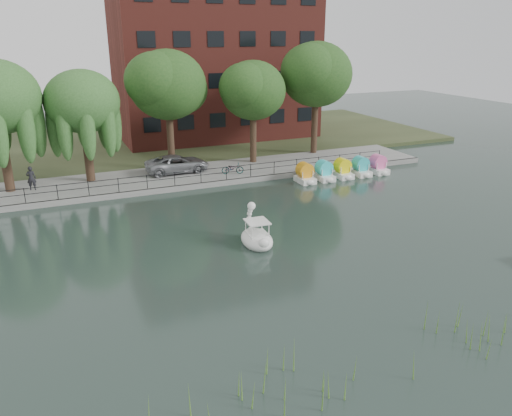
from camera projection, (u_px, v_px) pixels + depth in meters
ground_plane at (277, 257)px, 25.80m from camera, size 120.00×120.00×0.00m
promenade at (191, 176)px, 39.61m from camera, size 40.00×6.00×0.40m
kerb at (202, 185)px, 37.05m from camera, size 40.00×0.25×0.40m
land_strip at (153, 142)px, 51.75m from camera, size 60.00×22.00×0.36m
railing at (201, 173)px, 36.91m from camera, size 32.00×0.05×1.00m
apartment_building at (215, 49)px, 51.25m from camera, size 20.00×10.07×18.00m
willow_mid at (82, 102)px, 35.68m from camera, size 5.32×5.32×8.15m
broadleaf_center at (168, 85)px, 38.68m from camera, size 6.00×6.00×9.25m
broadleaf_right at (253, 91)px, 41.06m from camera, size 5.40×5.40×8.32m
broadleaf_far at (316, 75)px, 44.00m from camera, size 6.30×6.30×9.71m
minivan at (177, 163)px, 39.50m from camera, size 2.73×5.78×1.60m
bicycle at (233, 168)px, 39.20m from camera, size 1.06×1.82×1.00m
pedestrian at (31, 176)px, 35.03m from camera, size 0.77×0.57×1.98m
swan_boat at (256, 236)px, 27.16m from camera, size 1.75×2.71×2.18m
pedal_boat_row at (343, 170)px, 39.61m from camera, size 7.95×1.70×1.40m
reed_bank at (440, 335)px, 18.11m from camera, size 24.00×2.40×1.20m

